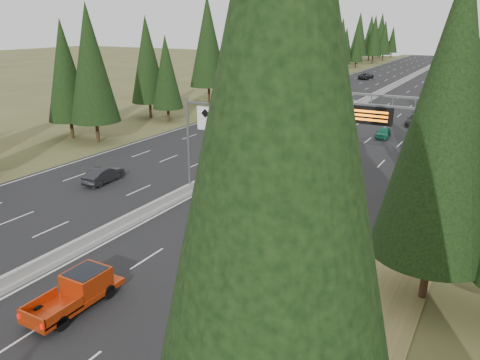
% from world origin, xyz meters
% --- Properties ---
extents(road, '(32.00, 260.00, 0.08)m').
position_xyz_m(road, '(0.00, 80.00, 0.04)').
color(road, black).
rests_on(road, ground).
extents(shoulder_right, '(3.60, 260.00, 0.06)m').
position_xyz_m(shoulder_right, '(17.80, 80.00, 0.03)').
color(shoulder_right, olive).
rests_on(shoulder_right, ground).
extents(shoulder_left, '(3.60, 260.00, 0.06)m').
position_xyz_m(shoulder_left, '(-17.80, 80.00, 0.03)').
color(shoulder_left, '#444821').
rests_on(shoulder_left, ground).
extents(median_barrier, '(0.70, 260.00, 0.85)m').
position_xyz_m(median_barrier, '(0.00, 80.00, 0.41)').
color(median_barrier, gray).
rests_on(median_barrier, road).
extents(sign_gantry, '(16.75, 0.98, 7.80)m').
position_xyz_m(sign_gantry, '(8.92, 34.88, 5.27)').
color(sign_gantry, slate).
rests_on(sign_gantry, road).
extents(hov_sign_pole, '(2.80, 0.50, 8.00)m').
position_xyz_m(hov_sign_pole, '(0.58, 24.97, 4.72)').
color(hov_sign_pole, slate).
rests_on(hov_sign_pole, road).
extents(tree_row_left, '(11.21, 241.94, 18.94)m').
position_xyz_m(tree_row_left, '(-21.96, 63.42, 9.15)').
color(tree_row_left, black).
rests_on(tree_row_left, ground).
extents(silver_minivan, '(2.77, 5.67, 1.55)m').
position_xyz_m(silver_minivan, '(14.50, 13.37, 0.86)').
color(silver_minivan, '#9F9FA3').
rests_on(silver_minivan, road).
extents(red_pickup, '(1.83, 5.14, 1.67)m').
position_xyz_m(red_pickup, '(4.53, 9.19, 1.01)').
color(red_pickup, black).
rests_on(red_pickup, road).
extents(car_ahead_green, '(1.79, 3.84, 1.27)m').
position_xyz_m(car_ahead_green, '(9.22, 52.96, 0.72)').
color(car_ahead_green, '#166345').
rests_on(car_ahead_green, road).
extents(car_ahead_dkred, '(1.71, 4.58, 1.49)m').
position_xyz_m(car_ahead_dkred, '(14.50, 70.09, 0.83)').
color(car_ahead_dkred, '#4E140B').
rests_on(car_ahead_dkred, road).
extents(car_ahead_dkgrey, '(2.09, 5.00, 1.44)m').
position_xyz_m(car_ahead_dkgrey, '(11.32, 62.36, 0.80)').
color(car_ahead_dkgrey, black).
rests_on(car_ahead_dkgrey, road).
extents(car_ahead_white, '(2.72, 5.18, 1.39)m').
position_xyz_m(car_ahead_white, '(10.27, 102.69, 0.77)').
color(car_ahead_white, silver).
rests_on(car_ahead_white, road).
extents(car_ahead_far, '(2.05, 4.83, 1.63)m').
position_xyz_m(car_ahead_far, '(6.54, 139.91, 0.89)').
color(car_ahead_far, black).
rests_on(car_ahead_far, road).
extents(car_onc_near, '(1.82, 4.30, 1.38)m').
position_xyz_m(car_onc_near, '(-8.31, 23.61, 0.77)').
color(car_onc_near, black).
rests_on(car_onc_near, road).
extents(car_onc_blue, '(2.30, 4.76, 1.34)m').
position_xyz_m(car_onc_blue, '(-7.60, 47.34, 0.75)').
color(car_onc_blue, navy).
rests_on(car_onc_blue, road).
extents(car_onc_white, '(2.23, 4.68, 1.54)m').
position_xyz_m(car_onc_white, '(-1.50, 72.65, 0.85)').
color(car_onc_white, silver).
rests_on(car_onc_white, road).
extents(car_onc_far, '(2.88, 5.64, 1.53)m').
position_xyz_m(car_onc_far, '(-9.17, 113.15, 0.84)').
color(car_onc_far, black).
rests_on(car_onc_far, road).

